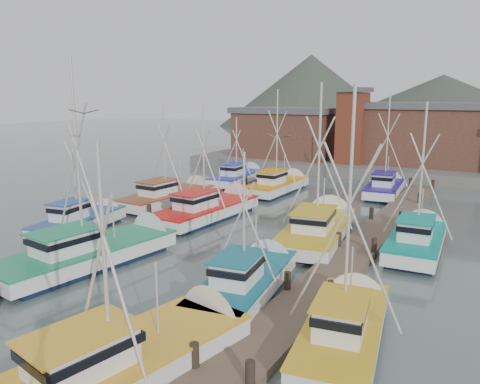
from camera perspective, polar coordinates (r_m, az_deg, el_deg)
The scene contains 22 objects.
ground at distance 25.76m, azimuth -4.70°, elevation -8.35°, with size 260.00×260.00×0.00m, color #4E5E5D.
dock_left at distance 32.88m, azimuth -10.72°, elevation -3.71°, with size 2.30×46.00×1.50m.
dock_right at distance 26.28m, azimuth 13.32°, elevation -7.74°, with size 2.30×46.00×1.50m.
quay at distance 59.07m, azimuth 16.28°, elevation 3.16°, with size 44.00×16.00×1.20m, color slate.
shed_left at distance 60.39m, azimuth 5.77°, elevation 7.31°, with size 12.72×8.48×6.20m.
shed_center at distance 57.51m, azimuth 22.34°, elevation 6.65°, with size 14.84×9.54×6.90m.
lookout_tower at distance 55.26m, azimuth 13.51°, elevation 7.92°, with size 3.60×3.60×8.50m.
distant_hills at distance 145.15m, azimuth 19.72°, elevation 7.44°, with size 175.00×140.00×42.00m.
boat_1 at distance 15.95m, azimuth -13.03°, elevation -19.19°, with size 4.74×10.18×8.47m.
boat_4 at distance 26.18m, azimuth -17.01°, elevation -6.90°, with size 4.63×10.71×11.63m.
boat_5 at distance 21.36m, azimuth 1.11°, elevation -10.67°, with size 3.76×8.61×7.18m.
boat_6 at distance 32.71m, azimuth -18.50°, elevation -3.34°, with size 3.67×8.06×8.05m.
boat_7 at distance 17.87m, azimuth 12.79°, elevation -15.59°, with size 3.81×8.24×9.76m.
boat_8 at distance 34.31m, azimuth -3.56°, elevation -2.07°, with size 3.74×10.20×9.07m.
boat_9 at distance 29.77m, azimuth 9.64°, elevation -4.33°, with size 4.81×10.73×10.54m.
boat_10 at distance 39.03m, azimuth -8.29°, elevation -0.50°, with size 3.83×9.70×9.17m.
boat_11 at distance 29.07m, azimuth 20.85°, elevation -5.34°, with size 3.71×8.74×9.21m.
boat_12 at distance 43.64m, azimuth 4.85°, elevation 0.87°, with size 4.02×9.00×10.16m.
boat_13 at distance 44.31m, azimuth 17.31°, elevation 0.54°, with size 3.88×8.74×9.87m.
boat_14 at distance 47.89m, azimuth -0.09°, elevation 1.85°, with size 3.59×9.01×7.49m.
gull_near at distance 20.32m, azimuth -18.57°, elevation 9.19°, with size 1.55×0.64×0.24m.
gull_far at distance 23.19m, azimuth 4.76°, elevation 6.74°, with size 1.48×0.65×0.24m.
Camera 1 is at (13.95, -19.81, 8.76)m, focal length 35.00 mm.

